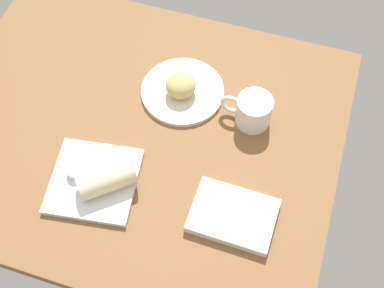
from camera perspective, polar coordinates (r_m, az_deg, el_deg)
name	(u,v)px	position (r cm, az deg, el deg)	size (l,w,h in cm)	color
dining_table	(137,132)	(142.65, -6.15, 1.30)	(110.00, 90.00, 4.00)	brown
round_plate	(182,91)	(146.46, -1.06, 5.85)	(23.41, 23.41, 1.40)	silver
scone_pastry	(181,85)	(142.95, -1.25, 6.52)	(8.62, 8.35, 6.26)	tan
square_plate	(94,181)	(133.59, -10.79, -4.05)	(21.59, 21.59, 1.60)	white
sauce_cup	(76,171)	(133.51, -12.76, -2.90)	(4.57, 4.57, 2.44)	silver
breakfast_wrap	(105,179)	(128.72, -9.58, -3.83)	(6.55, 6.55, 14.21)	beige
book_stack	(233,216)	(127.10, 4.57, -7.90)	(20.71, 15.03, 2.58)	silver
coffee_mug	(253,111)	(138.78, 6.72, 3.70)	(14.36, 9.57, 8.97)	white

